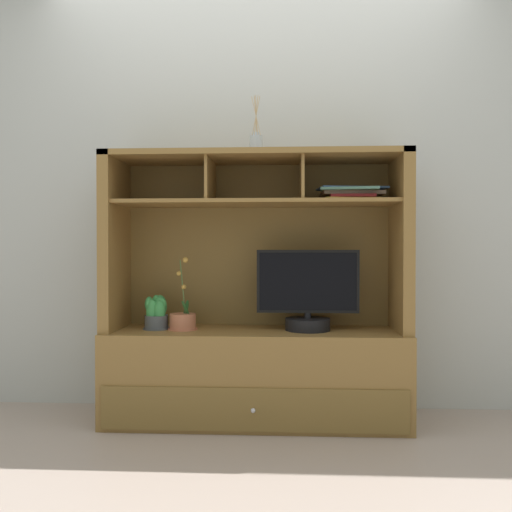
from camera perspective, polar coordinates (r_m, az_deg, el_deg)
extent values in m
cube|color=#A59388|center=(3.14, 0.00, -16.74)|extent=(6.00, 6.00, 0.02)
cube|color=#B1B4B1|center=(3.31, 0.26, 8.85)|extent=(6.00, 0.02, 2.80)
cube|color=olive|center=(3.07, 0.00, -12.17)|extent=(1.61, 0.49, 0.49)
cube|color=brown|center=(2.86, -0.29, -15.60)|extent=(1.55, 0.01, 0.22)
sphere|color=silver|center=(2.85, -0.30, -15.67)|extent=(0.02, 0.02, 0.02)
cube|color=olive|center=(3.14, -14.31, 1.39)|extent=(0.06, 0.43, 0.95)
cube|color=olive|center=(3.05, 14.70, 1.40)|extent=(0.06, 0.43, 0.95)
cube|color=brown|center=(3.20, 0.20, 1.13)|extent=(1.55, 0.02, 0.92)
cube|color=olive|center=(3.04, 0.00, 10.18)|extent=(1.61, 0.43, 0.03)
cube|color=olive|center=(3.01, 0.00, 5.49)|extent=(1.49, 0.39, 0.02)
cube|color=olive|center=(3.04, -4.73, 7.74)|extent=(0.02, 0.37, 0.22)
cube|color=olive|center=(3.02, 4.77, 7.80)|extent=(0.02, 0.37, 0.22)
cylinder|color=black|center=(3.01, 5.36, -7.03)|extent=(0.24, 0.24, 0.07)
cylinder|color=black|center=(3.01, 5.36, -6.13)|extent=(0.04, 0.04, 0.03)
cube|color=black|center=(2.99, 5.37, -2.62)|extent=(0.55, 0.03, 0.34)
cube|color=black|center=(2.97, 5.38, -2.64)|extent=(0.52, 0.00, 0.31)
cylinder|color=#B96C4C|center=(3.05, -7.58, -6.74)|extent=(0.14, 0.14, 0.09)
cylinder|color=#B96C4C|center=(3.06, -7.57, -7.47)|extent=(0.16, 0.16, 0.01)
cylinder|color=#4C6B38|center=(3.03, -7.58, -3.18)|extent=(0.03, 0.02, 0.29)
sphere|color=#BE8E39|center=(3.02, -7.47, -3.19)|extent=(0.03, 0.03, 0.03)
sphere|color=#BE8E39|center=(3.02, -7.98, -1.80)|extent=(0.02, 0.02, 0.02)
sphere|color=#BE8E39|center=(3.02, -7.29, -0.41)|extent=(0.03, 0.03, 0.03)
ellipsoid|color=#255726|center=(3.03, -7.28, -5.40)|extent=(0.05, 0.07, 0.09)
ellipsoid|color=#255726|center=(3.05, -7.22, -5.36)|extent=(0.05, 0.06, 0.10)
cylinder|color=#484E53|center=(3.09, -10.25, -6.74)|extent=(0.13, 0.13, 0.08)
cylinder|color=#484E53|center=(3.10, -10.24, -7.36)|extent=(0.15, 0.15, 0.01)
ellipsoid|color=#399147|center=(3.08, -9.92, -4.90)|extent=(0.07, 0.05, 0.08)
ellipsoid|color=#399147|center=(3.12, -9.88, -5.12)|extent=(0.08, 0.05, 0.12)
ellipsoid|color=#399147|center=(3.10, -10.26, -4.72)|extent=(0.05, 0.04, 0.08)
ellipsoid|color=#399147|center=(3.09, -10.97, -4.92)|extent=(0.05, 0.07, 0.08)
ellipsoid|color=#399147|center=(3.06, -10.69, -5.72)|extent=(0.06, 0.04, 0.14)
ellipsoid|color=#399147|center=(3.06, -9.96, -5.68)|extent=(0.07, 0.06, 0.12)
cube|color=gold|center=(3.05, 9.62, 5.74)|extent=(0.30, 0.24, 0.01)
cube|color=#A5272C|center=(3.05, 9.83, 6.03)|extent=(0.24, 0.23, 0.02)
cube|color=gray|center=(3.05, 9.87, 6.36)|extent=(0.33, 0.21, 0.02)
cube|color=#4E7A6A|center=(3.04, 9.66, 6.68)|extent=(0.33, 0.32, 0.01)
cube|color=#35578B|center=(3.05, 9.86, 6.88)|extent=(0.38, 0.25, 0.01)
cylinder|color=#A8B3BC|center=(3.05, 0.00, 11.36)|extent=(0.07, 0.07, 0.10)
cylinder|color=#A8B3BC|center=(3.06, 0.00, 12.45)|extent=(0.03, 0.03, 0.02)
cylinder|color=tan|center=(3.08, 0.08, 14.26)|extent=(0.00, 0.06, 0.21)
cylinder|color=tan|center=(3.08, 0.05, 14.25)|extent=(0.03, 0.02, 0.22)
cylinder|color=tan|center=(3.09, -0.01, 14.24)|extent=(0.04, 0.01, 0.22)
cylinder|color=tan|center=(3.08, -0.07, 14.25)|extent=(0.02, 0.04, 0.22)
cylinder|color=tan|center=(3.08, -0.07, 14.27)|extent=(0.02, 0.04, 0.22)
cylinder|color=tan|center=(3.08, -0.02, 14.28)|extent=(0.05, 0.01, 0.21)
cylinder|color=tan|center=(3.08, 0.05, 14.27)|extent=(0.02, 0.02, 0.22)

